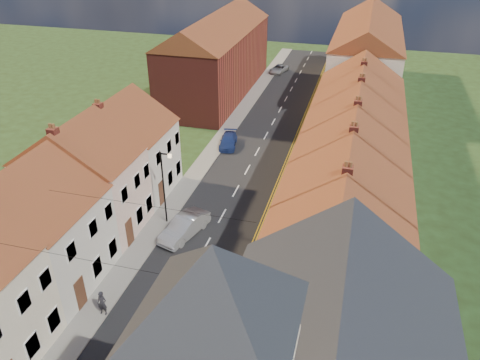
{
  "coord_description": "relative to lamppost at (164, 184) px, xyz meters",
  "views": [
    {
      "loc": [
        9.55,
        -7.45,
        21.05
      ],
      "look_at": [
        1.46,
        22.06,
        3.5
      ],
      "focal_mm": 35.0,
      "sensor_mm": 36.0,
      "label": 1
    }
  ],
  "objects": [
    {
      "name": "road",
      "position": [
        3.81,
        10.0,
        -3.53
      ],
      "size": [
        7.0,
        90.0,
        0.02
      ],
      "primitive_type": "cube",
      "color": "black",
      "rests_on": "ground"
    },
    {
      "name": "cottage_l_white",
      "position": [
        -5.49,
        -8.05,
        0.83
      ],
      "size": [
        8.3,
        6.9,
        8.8
      ],
      "color": "silver",
      "rests_on": "ground"
    },
    {
      "name": "pavement_left",
      "position": [
        -0.59,
        10.0,
        -3.48
      ],
      "size": [
        1.8,
        90.0,
        0.12
      ],
      "primitive_type": "cube",
      "color": "gray",
      "rests_on": "ground"
    },
    {
      "name": "car_far",
      "position": [
        0.61,
        14.49,
        -2.96
      ],
      "size": [
        2.26,
        4.18,
        1.15
      ],
      "primitive_type": "imported",
      "rotation": [
        0.0,
        0.0,
        0.17
      ],
      "color": "navy",
      "rests_on": "ground"
    },
    {
      "name": "block_left_far",
      "position": [
        -5.49,
        30.0,
        1.76
      ],
      "size": [
        8.3,
        24.2,
        10.5
      ],
      "color": "maroon",
      "rests_on": "ground"
    },
    {
      "name": "pedestrian_left",
      "position": [
        0.09,
        -9.97,
        -2.6
      ],
      "size": [
        0.62,
        0.42,
        1.64
      ],
      "primitive_type": "imported",
      "rotation": [
        0.0,
        0.0,
        0.05
      ],
      "color": "#232227",
      "rests_on": "pavement_left"
    },
    {
      "name": "cottage_r_white_far",
      "position": [
        13.11,
        14.3,
        0.94
      ],
      "size": [
        8.3,
        5.2,
        9.0
      ],
      "color": "silver",
      "rests_on": "ground"
    },
    {
      "name": "block_right_far",
      "position": [
        13.11,
        35.0,
        1.76
      ],
      "size": [
        8.3,
        24.2,
        10.5
      ],
      "color": "#F5E3CE",
      "rests_on": "ground"
    },
    {
      "name": "cottage_r_cream_far",
      "position": [
        13.11,
        19.7,
        0.94
      ],
      "size": [
        8.3,
        6.0,
        9.0
      ],
      "color": "#F5E3CE",
      "rests_on": "ground"
    },
    {
      "name": "cottage_l_brick_mid",
      "position": [
        -5.49,
        -1.95,
        0.99
      ],
      "size": [
        8.3,
        5.7,
        9.1
      ],
      "color": "#FFD7C9",
      "rests_on": "ground"
    },
    {
      "name": "cottage_r_pink",
      "position": [
        13.11,
        8.9,
        0.94
      ],
      "size": [
        8.3,
        6.0,
        9.0
      ],
      "color": "#FFD7C9",
      "rests_on": "ground"
    },
    {
      "name": "cottage_r_tudor",
      "position": [
        13.08,
        -7.3,
        0.93
      ],
      "size": [
        8.3,
        5.2,
        9.0
      ],
      "color": "#F5E3CE",
      "rests_on": "ground"
    },
    {
      "name": "cottage_r_cream_mid",
      "position": [
        13.11,
        3.5,
        0.94
      ],
      "size": [
        8.3,
        5.2,
        9.0
      ],
      "color": "#F5E3CE",
      "rests_on": "ground"
    },
    {
      "name": "lamppost",
      "position": [
        0.0,
        0.0,
        0.0
      ],
      "size": [
        0.88,
        0.15,
        6.0
      ],
      "color": "black",
      "rests_on": "pavement_left"
    },
    {
      "name": "pavement_right",
      "position": [
        8.21,
        10.0,
        -3.48
      ],
      "size": [
        1.8,
        90.0,
        0.12
      ],
      "primitive_type": "cube",
      "color": "gray",
      "rests_on": "ground"
    },
    {
      "name": "car_distant",
      "position": [
        0.61,
        41.06,
        -2.97
      ],
      "size": [
        2.77,
        4.4,
        1.13
      ],
      "primitive_type": "imported",
      "rotation": [
        0.0,
        0.0,
        -0.23
      ],
      "color": "#A3A7AB",
      "rests_on": "ground"
    },
    {
      "name": "cottage_l_pink",
      "position": [
        -5.49,
        3.85,
        0.83
      ],
      "size": [
        8.3,
        6.3,
        8.8
      ],
      "color": "silver",
      "rests_on": "ground"
    },
    {
      "name": "car_mid",
      "position": [
        1.87,
        -1.17,
        -2.78
      ],
      "size": [
        2.86,
        4.9,
        1.53
      ],
      "primitive_type": "imported",
      "rotation": [
        0.0,
        0.0,
        -0.29
      ],
      "color": "#A6A9AE",
      "rests_on": "ground"
    },
    {
      "name": "cottage_r_white_near",
      "position": [
        13.11,
        -1.9,
        0.94
      ],
      "size": [
        8.3,
        6.0,
        9.0
      ],
      "color": "silver",
      "rests_on": "ground"
    }
  ]
}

